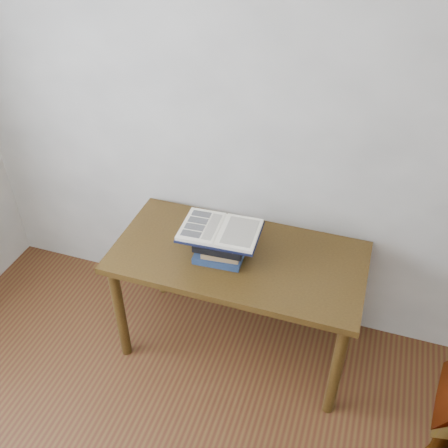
% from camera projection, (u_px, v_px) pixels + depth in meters
% --- Properties ---
extents(room_shell, '(3.54, 3.54, 2.62)m').
position_uv_depth(room_shell, '(16.00, 330.00, 1.02)').
color(room_shell, silver).
rests_on(room_shell, ground).
extents(desk, '(1.32, 0.66, 0.71)m').
position_uv_depth(desk, '(238.00, 269.00, 2.66)').
color(desk, '#493212').
rests_on(desk, ground).
extents(book_stack, '(0.27, 0.19, 0.16)m').
position_uv_depth(book_stack, '(221.00, 246.00, 2.53)').
color(book_stack, navy).
rests_on(book_stack, desk).
extents(open_book, '(0.41, 0.29, 0.03)m').
position_uv_depth(open_book, '(220.00, 230.00, 2.47)').
color(open_book, black).
rests_on(open_book, book_stack).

